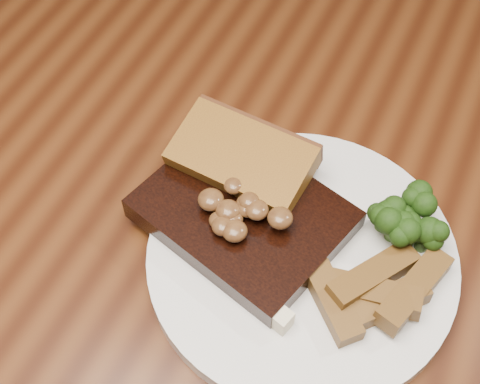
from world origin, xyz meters
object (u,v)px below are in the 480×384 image
(chair_far, at_px, (462,29))
(steak, at_px, (243,215))
(dining_table, at_px, (236,260))
(plate, at_px, (301,259))
(potato_wedges, at_px, (368,266))
(garlic_bread, at_px, (242,173))

(chair_far, relative_size, steak, 5.80)
(dining_table, distance_m, plate, 0.13)
(plate, height_order, steak, steak)
(dining_table, height_order, potato_wedges, potato_wedges)
(dining_table, bearing_deg, garlic_bread, 100.01)
(dining_table, relative_size, garlic_bread, 13.51)
(dining_table, bearing_deg, chair_far, 79.21)
(plate, distance_m, garlic_bread, 0.09)
(plate, xyz_separation_m, garlic_bread, (-0.08, 0.05, 0.02))
(steak, bearing_deg, garlic_bread, 132.65)
(garlic_bread, bearing_deg, chair_far, 82.80)
(chair_far, bearing_deg, steak, 67.63)
(plate, height_order, garlic_bread, garlic_bread)
(dining_table, distance_m, garlic_bread, 0.12)
(plate, bearing_deg, steak, 171.25)
(plate, bearing_deg, dining_table, 161.13)
(steak, distance_m, garlic_bread, 0.04)
(chair_far, distance_m, garlic_bread, 0.65)
(steak, bearing_deg, plate, 7.12)
(chair_far, bearing_deg, dining_table, 65.98)
(dining_table, xyz_separation_m, potato_wedges, (0.13, -0.02, 0.12))
(garlic_bread, distance_m, potato_wedges, 0.14)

